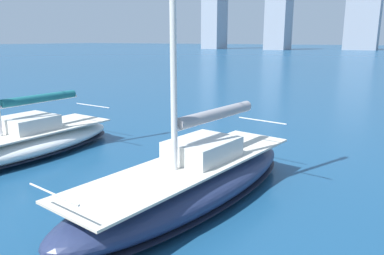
% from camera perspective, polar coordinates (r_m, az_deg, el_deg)
% --- Properties ---
extents(sailboat_grey, '(3.66, 9.16, 10.52)m').
position_cam_1_polar(sailboat_grey, '(10.35, -0.06, -8.02)').
color(sailboat_grey, navy).
rests_on(sailboat_grey, ground).
extents(sailboat_teal, '(3.47, 8.59, 9.77)m').
position_cam_1_polar(sailboat_teal, '(15.88, -24.87, -2.05)').
color(sailboat_teal, white).
rests_on(sailboat_teal, ground).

